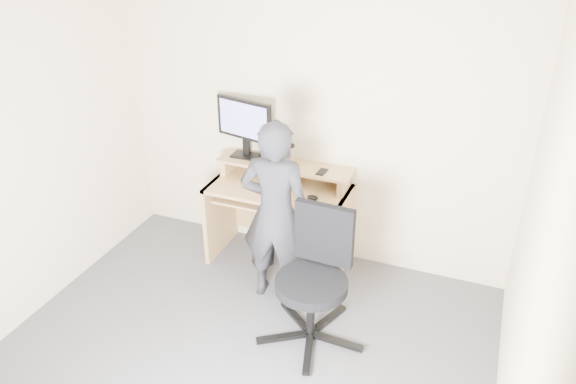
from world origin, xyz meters
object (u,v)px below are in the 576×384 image
Objects in this scene: desk at (282,204)px; monitor at (244,123)px; person at (276,214)px; office_chair at (316,273)px.

desk is 2.18× the size of monitor.
person is (0.55, -0.62, -0.45)m from monitor.
monitor reaches higher than desk.
office_chair reaches higher than desk.
office_chair is 0.65× the size of person.
office_chair is at bearing -54.66° from desk.
desk is 1.06m from office_chair.
person reaches higher than monitor.
office_chair is (0.99, -0.94, -0.68)m from monitor.
desk is 0.61m from person.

